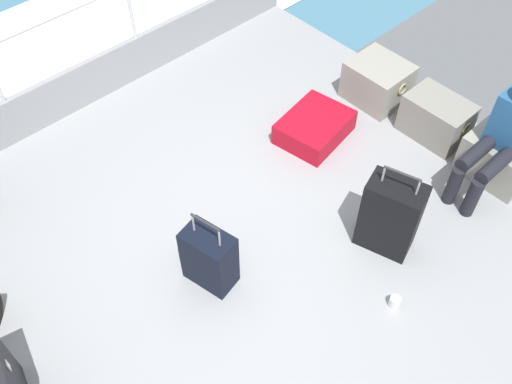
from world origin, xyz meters
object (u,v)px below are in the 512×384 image
at_px(suitcase_0, 209,258).
at_px(cargo_crate_0, 378,82).
at_px(passenger_seated, 503,137).
at_px(suitcase_2, 314,127).
at_px(paper_cup, 395,302).
at_px(cargo_crate_1, 436,118).
at_px(suitcase_4, 390,216).
at_px(cargo_crate_2, 500,158).

bearing_deg(suitcase_0, cargo_crate_0, 100.96).
bearing_deg(cargo_crate_0, passenger_seated, -8.32).
height_order(suitcase_2, paper_cup, suitcase_2).
xyz_separation_m(cargo_crate_0, suitcase_0, (0.49, -2.52, 0.06)).
xyz_separation_m(cargo_crate_1, suitcase_0, (-0.20, -2.51, 0.07)).
relative_size(passenger_seated, suitcase_4, 1.30).
height_order(cargo_crate_0, cargo_crate_2, cargo_crate_0).
bearing_deg(suitcase_4, cargo_crate_2, 81.70).
bearing_deg(suitcase_4, cargo_crate_1, 110.00).
relative_size(cargo_crate_2, passenger_seated, 0.56).
xyz_separation_m(cargo_crate_0, suitcase_2, (-0.04, -0.84, -0.09)).
bearing_deg(suitcase_4, paper_cup, -42.82).
height_order(suitcase_0, suitcase_4, suitcase_4).
bearing_deg(paper_cup, cargo_crate_1, 117.78).
distance_m(cargo_crate_0, cargo_crate_1, 0.69).
bearing_deg(cargo_crate_2, cargo_crate_0, 179.29).
bearing_deg(suitcase_0, paper_cup, 37.04).
relative_size(cargo_crate_1, passenger_seated, 0.57).
relative_size(cargo_crate_0, suitcase_2, 0.80).
distance_m(passenger_seated, paper_cup, 1.60).
relative_size(cargo_crate_2, suitcase_0, 0.86).
bearing_deg(suitcase_0, cargo_crate_1, 85.38).
xyz_separation_m(cargo_crate_2, suitcase_4, (-0.19, -1.30, 0.15)).
height_order(suitcase_0, paper_cup, suitcase_0).
bearing_deg(cargo_crate_1, cargo_crate_0, 179.38).
distance_m(cargo_crate_1, cargo_crate_2, 0.66).
relative_size(cargo_crate_2, paper_cup, 6.08).
distance_m(cargo_crate_1, paper_cup, 1.92).
height_order(cargo_crate_0, paper_cup, cargo_crate_0).
bearing_deg(passenger_seated, suitcase_2, -155.41).
bearing_deg(cargo_crate_1, paper_cup, -62.22).
distance_m(cargo_crate_0, passenger_seated, 1.42).
relative_size(cargo_crate_2, suitcase_2, 0.84).
height_order(passenger_seated, paper_cup, passenger_seated).
distance_m(cargo_crate_2, passenger_seated, 0.42).
distance_m(cargo_crate_0, cargo_crate_2, 1.36).
xyz_separation_m(suitcase_4, paper_cup, (0.41, -0.38, -0.29)).
relative_size(cargo_crate_0, passenger_seated, 0.53).
xyz_separation_m(cargo_crate_0, paper_cup, (1.58, -1.70, -0.15)).
distance_m(suitcase_4, paper_cup, 0.64).
relative_size(cargo_crate_1, suitcase_0, 0.87).
distance_m(cargo_crate_1, suitcase_4, 1.40).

